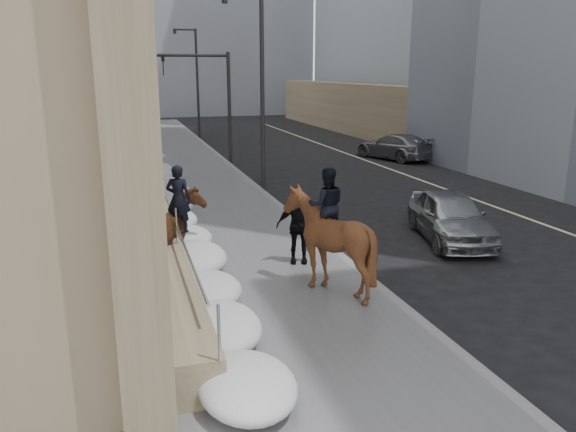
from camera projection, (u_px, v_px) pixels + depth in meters
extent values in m
plane|color=black|center=(296.00, 340.00, 10.80)|extent=(140.00, 140.00, 0.00)
cube|color=#565558|center=(212.00, 214.00, 20.06)|extent=(5.00, 80.00, 0.12)
cube|color=slate|center=(283.00, 209.00, 20.78)|extent=(0.24, 80.00, 0.12)
cube|color=#BFB78C|center=(467.00, 197.00, 22.98)|extent=(0.15, 70.00, 0.01)
cube|color=brown|center=(137.00, 163.00, 28.61)|extent=(1.10, 44.00, 0.90)
cylinder|color=silver|center=(145.00, 145.00, 28.51)|extent=(0.06, 42.00, 0.06)
cube|color=black|center=(125.00, 98.00, 21.10)|extent=(0.20, 2.20, 4.50)
cube|color=brown|center=(573.00, 144.00, 23.86)|extent=(2.00, 80.00, 4.00)
cube|color=gray|center=(88.00, 31.00, 73.38)|extent=(24.00, 12.00, 20.00)
cylinder|color=#2D2D30|center=(262.00, 95.00, 23.58)|extent=(0.18, 0.18, 8.00)
cylinder|color=#2D2D30|center=(198.00, 84.00, 42.12)|extent=(0.18, 0.18, 8.00)
cube|color=#2D2D30|center=(184.00, 30.00, 40.92)|extent=(1.60, 0.15, 0.12)
cylinder|color=#2D2D30|center=(175.00, 32.00, 40.76)|extent=(0.24, 0.24, 0.30)
cylinder|color=#2D2D30|center=(229.00, 108.00, 31.28)|extent=(0.20, 0.20, 6.00)
cylinder|color=#2D2D30|center=(191.00, 55.00, 30.02)|extent=(4.00, 0.16, 0.16)
imported|color=black|center=(163.00, 65.00, 29.73)|extent=(0.18, 0.22, 1.10)
ellipsoid|color=silver|center=(221.00, 327.00, 10.28)|extent=(1.50, 2.10, 0.68)
ellipsoid|color=silver|center=(195.00, 258.00, 14.00)|extent=(1.60, 2.20, 0.72)
ellipsoid|color=silver|center=(175.00, 220.00, 17.69)|extent=(1.40, 2.00, 0.64)
ellipsoid|color=silver|center=(168.00, 193.00, 21.43)|extent=(1.70, 2.30, 0.76)
ellipsoid|color=silver|center=(158.00, 176.00, 25.12)|extent=(1.50, 2.10, 0.66)
imported|color=#543019|center=(177.00, 231.00, 14.19)|extent=(1.84, 2.51, 1.93)
imported|color=black|center=(175.00, 199.00, 14.13)|extent=(0.74, 0.62, 1.72)
imported|color=#4A2815|center=(328.00, 241.00, 12.67)|extent=(2.29, 2.47, 2.33)
imported|color=black|center=(326.00, 206.00, 12.61)|extent=(0.96, 0.82, 1.72)
imported|color=black|center=(298.00, 226.00, 14.56)|extent=(1.23, 0.77, 1.95)
imported|color=gray|center=(450.00, 216.00, 16.95)|extent=(2.80, 4.72, 1.51)
imported|color=slate|center=(394.00, 146.00, 32.58)|extent=(3.59, 5.47, 1.47)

